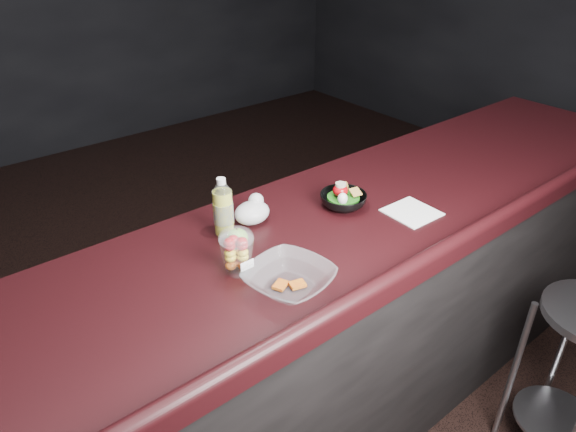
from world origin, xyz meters
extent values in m
cube|color=black|center=(0.00, 0.30, 0.49)|extent=(4.00, 0.65, 0.98)
cube|color=black|center=(0.00, 0.30, 1.00)|extent=(4.06, 0.71, 0.04)
cylinder|color=#A1A1A6|center=(0.93, -0.38, 0.18)|extent=(0.32, 0.32, 0.01)
cylinder|color=#A1A1A6|center=(0.82, -0.21, 0.36)|extent=(0.02, 0.02, 0.72)
cylinder|color=#A1A1A6|center=(1.10, -0.26, 0.36)|extent=(0.02, 0.02, 0.72)
cylinder|color=gold|center=(-0.02, 0.46, 1.10)|extent=(0.06, 0.06, 0.15)
cylinder|color=white|center=(-0.02, 0.46, 1.10)|extent=(0.06, 0.06, 0.15)
cone|color=white|center=(-0.02, 0.46, 1.18)|extent=(0.06, 0.06, 0.03)
cylinder|color=white|center=(-0.02, 0.46, 1.21)|extent=(0.03, 0.03, 0.02)
cylinder|color=#072D99|center=(-0.02, 0.46, 1.10)|extent=(0.06, 0.06, 0.07)
ellipsoid|color=white|center=(-0.11, 0.26, 1.13)|extent=(0.10, 0.10, 0.06)
ellipsoid|color=#498D10|center=(-0.04, 0.37, 1.05)|extent=(0.07, 0.07, 0.06)
cylinder|color=black|center=(-0.04, 0.37, 1.09)|extent=(0.01, 0.01, 0.01)
ellipsoid|color=silver|center=(0.08, 0.46, 1.06)|extent=(0.12, 0.10, 0.07)
sphere|color=silver|center=(0.11, 0.48, 1.08)|extent=(0.05, 0.05, 0.05)
imported|color=black|center=(0.39, 0.35, 1.05)|extent=(0.18, 0.18, 0.05)
cylinder|color=#0F470C|center=(0.39, 0.35, 1.06)|extent=(0.11, 0.11, 0.01)
ellipsoid|color=#9D060C|center=(0.39, 0.36, 1.08)|extent=(0.05, 0.05, 0.05)
cylinder|color=beige|center=(0.39, 0.36, 1.10)|extent=(0.04, 0.04, 0.01)
ellipsoid|color=white|center=(0.36, 0.32, 1.07)|extent=(0.04, 0.04, 0.04)
imported|color=silver|center=(-0.04, 0.11, 1.05)|extent=(0.28, 0.28, 0.06)
cube|color=#990F0C|center=(-0.06, 0.12, 1.03)|extent=(0.05, 0.05, 0.01)
cube|color=#990F0C|center=(-0.02, 0.10, 1.03)|extent=(0.05, 0.04, 0.01)
cube|color=white|center=(0.55, 0.17, 1.02)|extent=(0.16, 0.16, 0.00)
camera|label=1|loc=(-0.74, -0.76, 1.91)|focal=32.00mm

